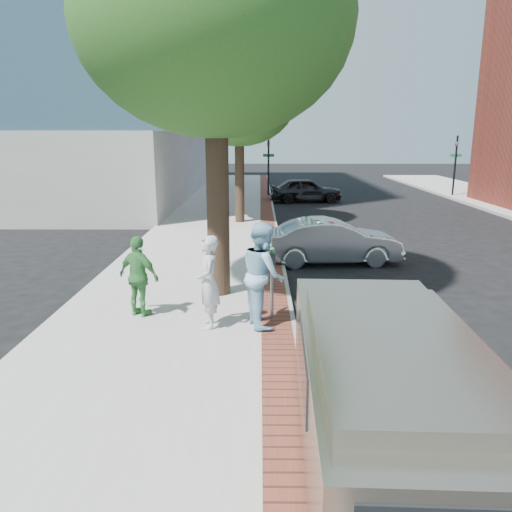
{
  "coord_description": "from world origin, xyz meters",
  "views": [
    {
      "loc": [
        0.36,
        -9.5,
        3.83
      ],
      "look_at": [
        0.28,
        1.32,
        1.2
      ],
      "focal_mm": 35.0,
      "sensor_mm": 36.0,
      "label": 1
    }
  ],
  "objects_px": {
    "parking_meter": "(272,268)",
    "van": "(384,388)",
    "person_officer": "(263,274)",
    "person_green": "(139,277)",
    "bg_car": "(306,190)",
    "sedan_silver": "(332,242)",
    "person_gray": "(208,282)"
  },
  "relations": [
    {
      "from": "person_officer",
      "to": "person_green",
      "type": "distance_m",
      "value": 2.6
    },
    {
      "from": "parking_meter",
      "to": "person_gray",
      "type": "distance_m",
      "value": 1.35
    },
    {
      "from": "person_green",
      "to": "van",
      "type": "xyz_separation_m",
      "value": [
        3.93,
        -4.61,
        -0.01
      ]
    },
    {
      "from": "person_gray",
      "to": "person_green",
      "type": "height_order",
      "value": "person_gray"
    },
    {
      "from": "person_green",
      "to": "van",
      "type": "distance_m",
      "value": 6.06
    },
    {
      "from": "person_gray",
      "to": "bg_car",
      "type": "relative_size",
      "value": 0.44
    },
    {
      "from": "person_gray",
      "to": "person_officer",
      "type": "bearing_deg",
      "value": 90.69
    },
    {
      "from": "person_officer",
      "to": "person_green",
      "type": "height_order",
      "value": "person_officer"
    },
    {
      "from": "sedan_silver",
      "to": "van",
      "type": "bearing_deg",
      "value": 170.55
    },
    {
      "from": "bg_car",
      "to": "sedan_silver",
      "type": "bearing_deg",
      "value": 172.96
    },
    {
      "from": "van",
      "to": "person_officer",
      "type": "bearing_deg",
      "value": 110.53
    },
    {
      "from": "parking_meter",
      "to": "person_officer",
      "type": "distance_m",
      "value": 0.4
    },
    {
      "from": "person_gray",
      "to": "van",
      "type": "distance_m",
      "value": 4.67
    },
    {
      "from": "sedan_silver",
      "to": "van",
      "type": "xyz_separation_m",
      "value": [
        -0.76,
        -9.59,
        0.31
      ]
    },
    {
      "from": "parking_meter",
      "to": "bg_car",
      "type": "bearing_deg",
      "value": 82.89
    },
    {
      "from": "sedan_silver",
      "to": "person_green",
      "type": "bearing_deg",
      "value": 131.81
    },
    {
      "from": "sedan_silver",
      "to": "bg_car",
      "type": "xyz_separation_m",
      "value": [
        0.48,
        14.38,
        0.03
      ]
    },
    {
      "from": "person_officer",
      "to": "van",
      "type": "relative_size",
      "value": 0.42
    },
    {
      "from": "person_gray",
      "to": "bg_car",
      "type": "bearing_deg",
      "value": 161.93
    },
    {
      "from": "person_officer",
      "to": "van",
      "type": "bearing_deg",
      "value": -175.53
    },
    {
      "from": "person_gray",
      "to": "van",
      "type": "bearing_deg",
      "value": 23.7
    },
    {
      "from": "parking_meter",
      "to": "van",
      "type": "relative_size",
      "value": 0.3
    },
    {
      "from": "person_gray",
      "to": "sedan_silver",
      "type": "distance_m",
      "value": 6.46
    },
    {
      "from": "person_gray",
      "to": "person_green",
      "type": "relative_size",
      "value": 1.08
    },
    {
      "from": "sedan_silver",
      "to": "person_gray",
      "type": "bearing_deg",
      "value": 145.43
    },
    {
      "from": "bg_car",
      "to": "person_gray",
      "type": "bearing_deg",
      "value": 164.47
    },
    {
      "from": "parking_meter",
      "to": "van",
      "type": "distance_m",
      "value": 4.65
    },
    {
      "from": "bg_car",
      "to": "van",
      "type": "relative_size",
      "value": 0.84
    },
    {
      "from": "person_gray",
      "to": "parking_meter",
      "type": "bearing_deg",
      "value": 104.45
    },
    {
      "from": "bg_car",
      "to": "van",
      "type": "bearing_deg",
      "value": 171.92
    },
    {
      "from": "person_gray",
      "to": "van",
      "type": "xyz_separation_m",
      "value": [
        2.43,
        -3.99,
        -0.07
      ]
    },
    {
      "from": "person_officer",
      "to": "bg_car",
      "type": "bearing_deg",
      "value": -21.46
    }
  ]
}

